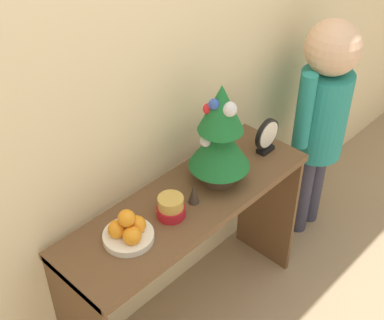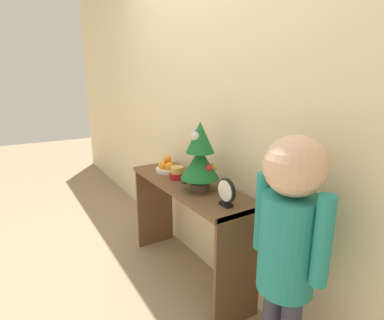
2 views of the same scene
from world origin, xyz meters
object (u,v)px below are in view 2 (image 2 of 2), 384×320
child_figure (289,233)px  fruit_bowl (167,166)px  singing_bowl (177,173)px  figurine (184,177)px  mini_tree (200,156)px  desk_clock (226,192)px

child_figure → fruit_bowl: bearing=178.5°
singing_bowl → figurine: bearing=-4.6°
mini_tree → singing_bowl: (-0.27, -0.01, -0.18)m
mini_tree → singing_bowl: size_ratio=4.05×
singing_bowl → desk_clock: size_ratio=0.67×
mini_tree → fruit_bowl: mini_tree is taller
mini_tree → singing_bowl: 0.33m
fruit_bowl → figurine: 0.30m
figurine → desk_clock: bearing=0.2°
desk_clock → mini_tree: bearing=176.5°
singing_bowl → child_figure: size_ratio=0.09×
fruit_bowl → singing_bowl: bearing=-5.9°
mini_tree → singing_bowl: mini_tree is taller
singing_bowl → figurine: 0.11m
fruit_bowl → singing_bowl: fruit_bowl is taller
singing_bowl → figurine: size_ratio=1.28×
singing_bowl → child_figure: bearing=-0.6°
mini_tree → child_figure: child_figure is taller
fruit_bowl → child_figure: child_figure is taller
desk_clock → figurine: (-0.44, -0.00, -0.04)m
desk_clock → child_figure: (0.43, -0.00, -0.04)m
fruit_bowl → desk_clock: size_ratio=1.14×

